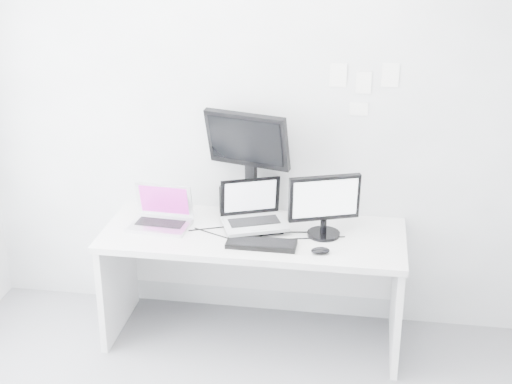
# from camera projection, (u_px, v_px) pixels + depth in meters

# --- Properties ---
(back_wall) EXTENTS (3.60, 0.00, 3.60)m
(back_wall) POSITION_uv_depth(u_px,v_px,m) (262.00, 116.00, 4.48)
(back_wall) COLOR silver
(back_wall) RESTS_ON ground
(desk) EXTENTS (1.80, 0.70, 0.73)m
(desk) POSITION_uv_depth(u_px,v_px,m) (253.00, 286.00, 4.53)
(desk) COLOR silver
(desk) RESTS_ON ground
(macbook) EXTENTS (0.37, 0.29, 0.27)m
(macbook) POSITION_uv_depth(u_px,v_px,m) (159.00, 207.00, 4.41)
(macbook) COLOR silver
(macbook) RESTS_ON desk
(speaker) EXTENTS (0.11, 0.11, 0.18)m
(speaker) POSITION_uv_depth(u_px,v_px,m) (228.00, 198.00, 4.66)
(speaker) COLOR black
(speaker) RESTS_ON desk
(dell_laptop) EXTENTS (0.45, 0.40, 0.30)m
(dell_laptop) POSITION_uv_depth(u_px,v_px,m) (255.00, 207.00, 4.36)
(dell_laptop) COLOR #B2B6BA
(dell_laptop) RESTS_ON desk
(rear_monitor) EXTENTS (0.55, 0.32, 0.71)m
(rear_monitor) POSITION_uv_depth(u_px,v_px,m) (249.00, 163.00, 4.48)
(rear_monitor) COLOR black
(rear_monitor) RESTS_ON desk
(samsung_monitor) EXTENTS (0.46, 0.33, 0.39)m
(samsung_monitor) POSITION_uv_depth(u_px,v_px,m) (325.00, 205.00, 4.28)
(samsung_monitor) COLOR black
(samsung_monitor) RESTS_ON desk
(keyboard) EXTENTS (0.40, 0.15, 0.03)m
(keyboard) POSITION_uv_depth(u_px,v_px,m) (261.00, 244.00, 4.22)
(keyboard) COLOR black
(keyboard) RESTS_ON desk
(mouse) EXTENTS (0.12, 0.09, 0.04)m
(mouse) POSITION_uv_depth(u_px,v_px,m) (320.00, 251.00, 4.13)
(mouse) COLOR black
(mouse) RESTS_ON desk
(wall_note_0) EXTENTS (0.10, 0.00, 0.14)m
(wall_note_0) POSITION_uv_depth(u_px,v_px,m) (338.00, 75.00, 4.31)
(wall_note_0) COLOR white
(wall_note_0) RESTS_ON back_wall
(wall_note_1) EXTENTS (0.09, 0.00, 0.13)m
(wall_note_1) POSITION_uv_depth(u_px,v_px,m) (364.00, 83.00, 4.30)
(wall_note_1) COLOR white
(wall_note_1) RESTS_ON back_wall
(wall_note_2) EXTENTS (0.10, 0.00, 0.14)m
(wall_note_2) POSITION_uv_depth(u_px,v_px,m) (390.00, 75.00, 4.26)
(wall_note_2) COLOR white
(wall_note_2) RESTS_ON back_wall
(wall_note_3) EXTENTS (0.11, 0.00, 0.08)m
(wall_note_3) POSITION_uv_depth(u_px,v_px,m) (359.00, 109.00, 4.36)
(wall_note_3) COLOR white
(wall_note_3) RESTS_ON back_wall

